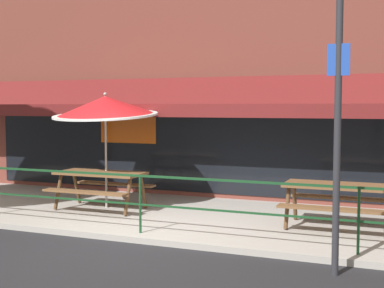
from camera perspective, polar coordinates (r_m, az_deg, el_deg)
name	(u,v)px	position (r m, az deg, el deg)	size (l,w,h in m)	color
ground_plane	(132,243)	(8.76, -6.45, -10.46)	(120.00, 120.00, 0.00)	#232326
patio_deck	(181,216)	(10.50, -1.18, -7.72)	(15.00, 4.00, 0.10)	#ADA89E
restaurant_building	(219,16)	(12.53, 2.94, 13.48)	(15.00, 1.60, 8.56)	brown
patio_railing	(140,191)	(8.86, -5.56, -5.01)	(13.84, 0.04, 0.97)	#194723
picnic_table_left	(101,180)	(10.99, -9.73, -3.78)	(1.80, 1.42, 0.76)	brown
picnic_table_centre	(338,193)	(9.47, 15.31, -5.11)	(1.80, 1.42, 0.76)	brown
patio_umbrella_left	(105,107)	(11.07, -9.22, 3.94)	(2.14, 2.14, 2.38)	#B7B2A8
street_sign_pole	(338,122)	(7.04, 15.27, 2.23)	(0.28, 0.09, 3.85)	#2D2D33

